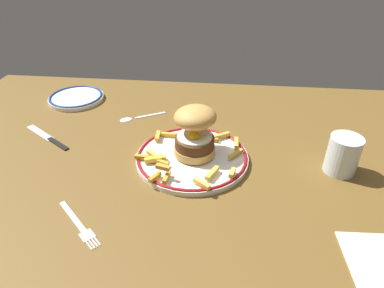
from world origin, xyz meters
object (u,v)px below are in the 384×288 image
(knife, at_px, (50,139))
(spoon, at_px, (131,118))
(water_glass, at_px, (342,156))
(dinner_plate, at_px, (192,158))
(side_plate, at_px, (76,98))
(burger, at_px, (195,130))
(fork, at_px, (79,224))

(knife, distance_m, spoon, 0.22)
(water_glass, height_order, spoon, water_glass)
(dinner_plate, xyz_separation_m, side_plate, (-0.39, 0.28, -0.00))
(water_glass, bearing_deg, dinner_plate, 179.57)
(dinner_plate, distance_m, spoon, 0.26)
(dinner_plate, height_order, water_glass, water_glass)
(dinner_plate, bearing_deg, side_plate, 144.08)
(burger, height_order, side_plate, burger)
(water_glass, xyz_separation_m, spoon, (-0.51, 0.18, -0.03))
(dinner_plate, distance_m, side_plate, 0.48)
(fork, relative_size, spoon, 0.91)
(knife, bearing_deg, water_glass, -4.67)
(knife, height_order, spoon, spoon)
(fork, bearing_deg, burger, 51.70)
(burger, bearing_deg, spoon, 139.97)
(water_glass, bearing_deg, knife, 175.33)
(spoon, bearing_deg, dinner_plate, -43.69)
(spoon, bearing_deg, side_plate, 153.13)
(side_plate, distance_m, fork, 0.54)
(water_glass, xyz_separation_m, side_plate, (-0.72, 0.29, -0.03))
(fork, distance_m, knife, 0.33)
(dinner_plate, xyz_separation_m, burger, (0.00, 0.02, 0.06))
(burger, relative_size, water_glass, 1.60)
(water_glass, relative_size, side_plate, 0.51)
(fork, xyz_separation_m, knife, (-0.18, 0.27, 0.00))
(dinner_plate, height_order, knife, dinner_plate)
(knife, bearing_deg, burger, -5.54)
(dinner_plate, relative_size, fork, 2.25)
(burger, relative_size, side_plate, 0.82)
(burger, height_order, fork, burger)
(dinner_plate, relative_size, spoon, 2.06)
(fork, bearing_deg, dinner_plate, 50.17)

